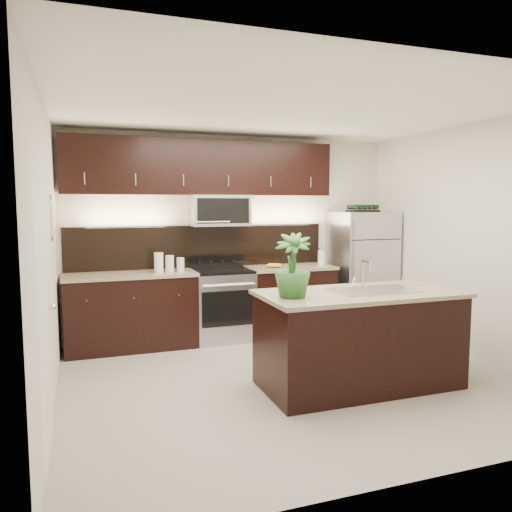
{
  "coord_description": "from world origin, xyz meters",
  "views": [
    {
      "loc": [
        -1.98,
        -4.53,
        1.79
      ],
      "look_at": [
        -0.18,
        0.55,
        1.22
      ],
      "focal_mm": 35.0,
      "sensor_mm": 36.0,
      "label": 1
    }
  ],
  "objects": [
    {
      "name": "ground",
      "position": [
        0.0,
        0.0,
        0.0
      ],
      "size": [
        4.5,
        4.5,
        0.0
      ],
      "primitive_type": "plane",
      "color": "gray",
      "rests_on": "ground"
    },
    {
      "name": "room_walls",
      "position": [
        -0.11,
        -0.04,
        1.7
      ],
      "size": [
        4.52,
        4.02,
        2.71
      ],
      "color": "beige",
      "rests_on": "ground"
    },
    {
      "name": "counter_run",
      "position": [
        -0.46,
        1.69,
        0.47
      ],
      "size": [
        3.51,
        0.65,
        0.94
      ],
      "color": "black",
      "rests_on": "ground"
    },
    {
      "name": "upper_fixtures",
      "position": [
        -0.43,
        1.84,
        2.14
      ],
      "size": [
        3.49,
        0.4,
        1.66
      ],
      "color": "black",
      "rests_on": "counter_run"
    },
    {
      "name": "island",
      "position": [
        0.56,
        -0.37,
        0.47
      ],
      "size": [
        1.96,
        0.96,
        0.94
      ],
      "color": "black",
      "rests_on": "ground"
    },
    {
      "name": "sink_faucet",
      "position": [
        0.71,
        -0.36,
        0.96
      ],
      "size": [
        0.84,
        0.5,
        0.28
      ],
      "color": "silver",
      "rests_on": "island"
    },
    {
      "name": "refrigerator",
      "position": [
        1.8,
        1.63,
        0.84
      ],
      "size": [
        0.81,
        0.73,
        1.67
      ],
      "primitive_type": "cube",
      "color": "#B2B2B7",
      "rests_on": "ground"
    },
    {
      "name": "wine_rack",
      "position": [
        1.8,
        1.63,
        1.72
      ],
      "size": [
        0.41,
        0.26,
        0.1
      ],
      "color": "black",
      "rests_on": "refrigerator"
    },
    {
      "name": "plant",
      "position": [
        -0.18,
        -0.42,
        1.23
      ],
      "size": [
        0.43,
        0.43,
        0.58
      ],
      "primitive_type": "imported",
      "rotation": [
        0.0,
        0.0,
        -0.43
      ],
      "color": "#285522",
      "rests_on": "island"
    },
    {
      "name": "canisters",
      "position": [
        -0.97,
        1.64,
        1.05
      ],
      "size": [
        0.37,
        0.12,
        0.25
      ],
      "rotation": [
        0.0,
        0.0,
        -0.05
      ],
      "color": "silver",
      "rests_on": "counter_run"
    },
    {
      "name": "french_press",
      "position": [
        1.17,
        1.64,
        1.06
      ],
      "size": [
        0.11,
        0.11,
        0.31
      ],
      "rotation": [
        0.0,
        0.0,
        0.25
      ],
      "color": "silver",
      "rests_on": "counter_run"
    },
    {
      "name": "bananas",
      "position": [
        0.39,
        1.61,
        0.97
      ],
      "size": [
        0.24,
        0.21,
        0.06
      ],
      "primitive_type": "ellipsoid",
      "rotation": [
        0.0,
        0.0,
        -0.29
      ],
      "color": "gold",
      "rests_on": "counter_run"
    }
  ]
}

